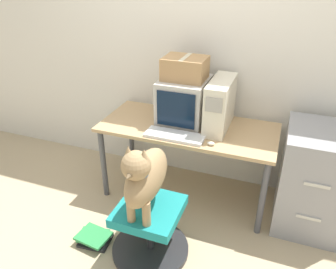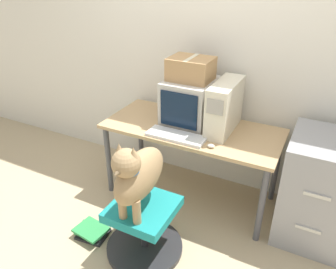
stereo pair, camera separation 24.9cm
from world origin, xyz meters
name	(u,v)px [view 1 (the left image)]	position (x,y,z in m)	size (l,w,h in m)	color
ground_plane	(174,215)	(0.00, 0.00, 0.00)	(12.00, 12.00, 0.00)	tan
wall_back	(204,46)	(0.00, 0.73, 1.30)	(8.00, 0.05, 2.60)	silver
desk	(188,134)	(0.00, 0.33, 0.63)	(1.50, 0.67, 0.71)	tan
crt_monitor	(184,100)	(-0.07, 0.43, 0.90)	(0.39, 0.45, 0.38)	#B7B2A8
pc_tower	(220,104)	(0.25, 0.41, 0.92)	(0.17, 0.50, 0.41)	beige
keyboard	(175,135)	(-0.04, 0.11, 0.72)	(0.48, 0.17, 0.03)	silver
computer_mouse	(211,144)	(0.26, 0.08, 0.73)	(0.06, 0.04, 0.03)	beige
office_chair	(150,230)	(-0.04, -0.44, 0.21)	(0.58, 0.58, 0.43)	#262628
dog	(145,176)	(-0.04, -0.48, 0.73)	(0.20, 0.54, 0.57)	#9E7F56
filing_cabinet	(312,179)	(1.04, 0.33, 0.43)	(0.49, 0.61, 0.85)	gray
cardboard_box	(185,68)	(-0.07, 0.44, 1.18)	(0.35, 0.27, 0.19)	#A87F51
book_stack_floor	(94,238)	(-0.49, -0.51, 0.04)	(0.27, 0.23, 0.08)	#262628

